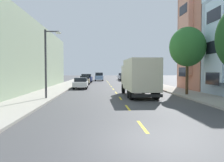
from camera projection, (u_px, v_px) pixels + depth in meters
ground_plane at (110, 85)px, 37.62m from camera, size 160.00×160.00×0.00m
sidewalk_left at (64, 86)px, 35.23m from camera, size 3.20×120.00×0.14m
sidewalk_right at (156, 85)px, 36.02m from camera, size 3.20×120.00×0.14m
lane_centerline_dashes at (112, 88)px, 32.13m from camera, size 0.14×47.20×0.01m
street_tree_second at (187, 47)px, 21.47m from camera, size 3.31×3.31×6.27m
street_lamp at (48, 58)px, 18.57m from camera, size 1.35×0.28×5.50m
delivery_box_truck at (139, 76)px, 20.94m from camera, size 2.52×7.38×3.35m
parked_sedan_white at (81, 83)px, 30.48m from camera, size 1.87×4.53×1.43m
parked_suv_black at (125, 77)px, 53.18m from camera, size 1.99×4.81×1.93m
parked_pickup_silver at (123, 77)px, 59.25m from camera, size 2.10×5.34×1.73m
parked_hatchback_charcoal at (136, 80)px, 38.37m from camera, size 1.80×4.03×1.50m
parked_pickup_navy at (87, 78)px, 45.52m from camera, size 2.09×5.33×1.73m
parked_pickup_orange at (149, 83)px, 28.40m from camera, size 2.05×5.32×1.73m
parked_hatchback_champagne at (85, 80)px, 39.73m from camera, size 1.81×4.03×1.50m
moving_sky_sedan at (99, 77)px, 54.53m from camera, size 1.95×4.80×1.93m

